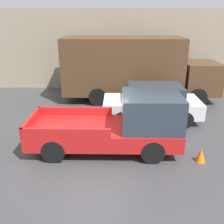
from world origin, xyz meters
name	(u,v)px	position (x,y,z in m)	size (l,w,h in m)	color
ground_plane	(93,153)	(0.00, 0.00, 0.00)	(60.00, 60.00, 0.00)	#3D3D3F
building_wall	(104,50)	(0.00, 8.57, 2.48)	(28.00, 0.15, 4.95)	gray
pickup_truck	(121,124)	(0.98, 0.33, 0.96)	(5.19, 2.07, 2.06)	red
car	(152,102)	(2.44, 3.08, 0.83)	(4.32, 1.93, 1.64)	silver
delivery_truck	(133,67)	(1.73, 6.13, 1.84)	(8.46, 2.49, 3.45)	#4C331E
newspaper_box	(146,81)	(2.72, 8.24, 0.56)	(0.45, 0.40, 1.12)	red
traffic_cone	(201,155)	(3.59, -0.49, 0.24)	(0.32, 0.32, 0.47)	orange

